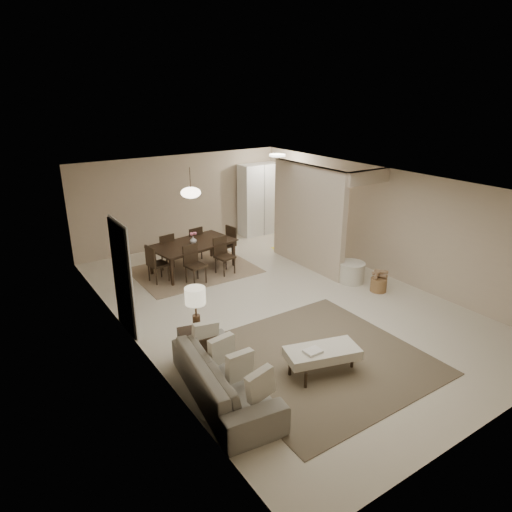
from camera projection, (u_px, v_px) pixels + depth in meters
floor at (277, 302)px, 9.47m from camera, size 9.00×9.00×0.00m
ceiling at (279, 182)px, 8.60m from camera, size 9.00×9.00×0.00m
back_wall at (181, 201)px, 12.54m from camera, size 6.00×0.00×6.00m
left_wall at (131, 278)px, 7.47m from camera, size 0.00×9.00×9.00m
right_wall at (382, 222)px, 10.59m from camera, size 0.00×9.00×9.00m
partition at (308, 217)px, 10.95m from camera, size 0.15×2.50×2.50m
doorway at (122, 278)px, 8.04m from camera, size 0.04×0.90×2.04m
pantry_cabinet at (259, 199)px, 13.56m from camera, size 1.20×0.55×2.10m
flush_light at (277, 155)px, 12.31m from camera, size 0.44×0.44×0.05m
living_rug at (318, 358)px, 7.49m from camera, size 3.20×3.20×0.01m
sofa at (225, 377)px, 6.46m from camera, size 2.32×1.15×0.65m
ottoman_bench at (322, 353)px, 7.04m from camera, size 1.24×0.82×0.41m
side_table at (198, 349)px, 7.23m from camera, size 0.64×0.64×0.59m
table_lamp at (195, 300)px, 6.93m from camera, size 0.32×0.32×0.76m
round_pouf at (352, 272)px, 10.36m from camera, size 0.59×0.59×0.46m
wicker_basket at (378, 285)px, 9.92m from camera, size 0.37×0.37×0.30m
dining_rug at (195, 270)px, 11.08m from camera, size 2.80×2.10×0.01m
dining_table at (194, 257)px, 10.96m from camera, size 2.13×1.40×0.70m
dining_chairs at (194, 253)px, 10.93m from camera, size 2.40×1.88×0.88m
vase at (193, 240)px, 10.81m from camera, size 0.22×0.22×0.17m
yellow_mat at (290, 248)px, 12.60m from camera, size 0.95×0.66×0.01m
pendant_light at (191, 193)px, 10.42m from camera, size 0.46×0.46×0.71m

